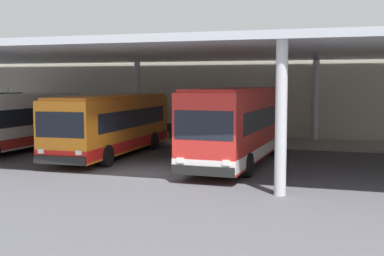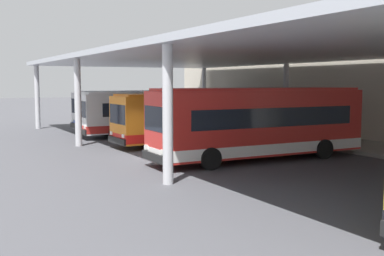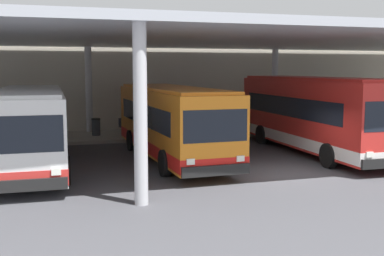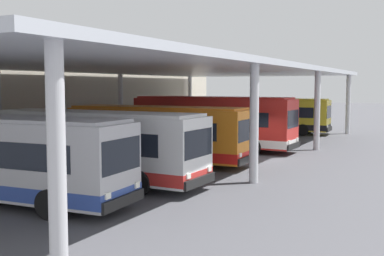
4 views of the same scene
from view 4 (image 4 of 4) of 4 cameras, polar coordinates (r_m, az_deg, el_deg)
The scene contains 11 objects.
ground_plane at distance 28.27m, azimuth 6.78°, elevation -3.77°, with size 200.00×200.00×0.00m, color #47474C.
platform_kerb at distance 34.13m, azimuth -12.05°, elevation -2.18°, with size 42.00×4.50×0.18m, color gray.
station_building_facade at distance 36.02m, azimuth -16.17°, elevation 3.47°, with size 48.00×1.60×6.91m, color beige.
canopy_shelter at distance 30.31m, azimuth -2.97°, elevation 6.92°, with size 40.00×17.00×5.55m.
bus_nearest_bay at distance 19.11m, azimuth -21.68°, elevation -3.29°, with size 3.17×10.66×3.17m.
bus_second_bay at distance 21.79m, azimuth -11.44°, elevation -2.05°, with size 2.87×10.58×3.17m.
bus_middle_bay at distance 26.74m, azimuth -4.19°, elevation -0.67°, with size 2.94×10.60×3.17m.
bus_far_bay at distance 32.61m, azimuth 2.42°, elevation 0.69°, with size 2.92×11.39×3.57m.
bus_departing at distance 44.42m, azimuth 9.28°, elevation 1.54°, with size 3.04×10.63×3.17m.
bench_waiting at distance 31.32m, azimuth -16.50°, elevation -1.86°, with size 1.80×0.45×0.92m.
trash_bin at distance 29.60m, azimuth -19.21°, elevation -2.29°, with size 0.52×0.52×0.98m.
Camera 4 is at (-26.21, -9.70, 4.30)m, focal length 44.99 mm.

